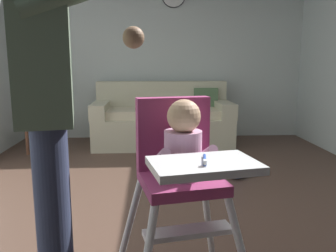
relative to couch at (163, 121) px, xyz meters
name	(u,v)px	position (x,y,z in m)	size (l,w,h in m)	color
ground	(181,228)	(0.02, -2.43, -0.38)	(5.77, 7.44, 0.10)	brown
wall_far	(163,45)	(0.02, 0.52, 1.06)	(4.97, 0.06, 2.77)	silver
couch	(163,121)	(0.00, 0.00, 0.00)	(1.87, 0.86, 0.86)	beige
high_chair	(181,161)	(-0.05, -3.21, 0.35)	(0.71, 0.80, 0.97)	white
adult_standing	(49,103)	(-0.61, -3.32, 0.63)	(0.58, 0.50, 1.70)	#303854
toy_ball	(237,168)	(0.66, -1.52, -0.23)	(0.21, 0.21, 0.21)	#284CB7
side_table	(44,122)	(-1.53, -0.31, 0.05)	(0.40, 0.40, 0.52)	brown
sippy_cup	(46,107)	(-1.49, -0.31, 0.24)	(0.07, 0.07, 0.10)	#D13D33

